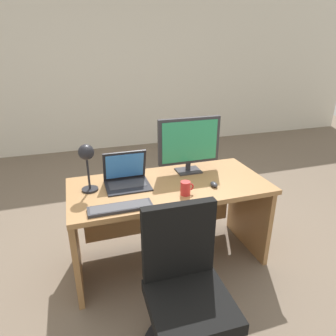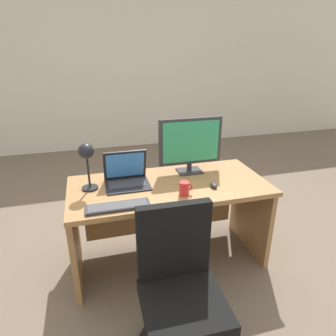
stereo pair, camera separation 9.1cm
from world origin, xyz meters
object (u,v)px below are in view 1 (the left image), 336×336
(desk, at_px, (168,205))
(laptop, at_px, (126,174))
(mouse, at_px, (214,184))
(office_chair, at_px, (186,299))
(monitor, at_px, (189,142))
(coffee_mug, at_px, (186,188))
(desk_lamp, at_px, (87,158))
(keyboard, at_px, (120,208))

(desk, height_order, laptop, laptop)
(mouse, relative_size, office_chair, 0.09)
(mouse, bearing_deg, desk, 147.80)
(monitor, height_order, coffee_mug, monitor)
(desk_lamp, relative_size, coffee_mug, 3.60)
(desk, distance_m, keyboard, 0.57)
(mouse, height_order, office_chair, office_chair)
(monitor, bearing_deg, office_chair, -111.62)
(desk, height_order, monitor, monitor)
(monitor, bearing_deg, laptop, -172.07)
(desk, bearing_deg, mouse, -32.20)
(desk, xyz_separation_m, keyboard, (-0.42, -0.31, 0.22))
(desk_lamp, distance_m, coffee_mug, 0.73)
(office_chair, bearing_deg, mouse, 53.82)
(keyboard, bearing_deg, laptop, 73.66)
(keyboard, relative_size, coffee_mug, 4.18)
(desk, xyz_separation_m, desk_lamp, (-0.59, 0.01, 0.47))
(coffee_mug, bearing_deg, monitor, 65.80)
(desk, bearing_deg, laptop, 167.78)
(laptop, bearing_deg, desk, -12.22)
(coffee_mug, bearing_deg, desk_lamp, 158.42)
(desk, bearing_deg, monitor, 31.81)
(desk_lamp, height_order, office_chair, desk_lamp)
(monitor, bearing_deg, keyboard, -145.34)
(desk, bearing_deg, desk_lamp, 179.22)
(desk, distance_m, laptop, 0.43)
(monitor, xyz_separation_m, laptop, (-0.55, -0.08, -0.18))
(laptop, xyz_separation_m, desk_lamp, (-0.28, -0.06, 0.18))
(laptop, distance_m, coffee_mug, 0.49)
(monitor, xyz_separation_m, desk_lamp, (-0.82, -0.14, 0.00))
(desk, bearing_deg, keyboard, -143.86)
(office_chair, bearing_deg, laptop, 100.65)
(keyboard, relative_size, mouse, 5.12)
(keyboard, bearing_deg, coffee_mug, 7.33)
(desk_lamp, height_order, coffee_mug, desk_lamp)
(mouse, height_order, desk_lamp, desk_lamp)
(monitor, height_order, mouse, monitor)
(desk, height_order, desk_lamp, desk_lamp)
(coffee_mug, height_order, office_chair, office_chair)
(keyboard, bearing_deg, desk_lamp, 117.78)
(keyboard, bearing_deg, monitor, 34.66)
(monitor, xyz_separation_m, mouse, (0.07, -0.34, -0.24))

